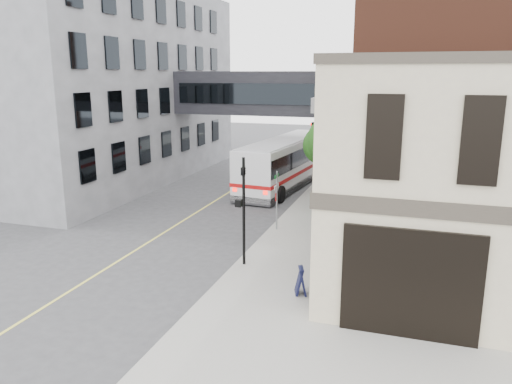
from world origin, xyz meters
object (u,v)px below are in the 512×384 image
Objects in this scene: bus at (286,161)px; newspaper_box at (318,205)px; pedestrian_a at (325,201)px; sandwich_board at (301,281)px; pedestrian_b at (318,195)px; pedestrian_c at (335,183)px.

bus is 13.01× the size of newspaper_box.
pedestrian_a is 10.46m from sandwich_board.
pedestrian_a is 1.52m from pedestrian_b.
bus is at bearing 166.58° from pedestrian_c.
bus is 4.92m from pedestrian_c.
newspaper_box is 0.96× the size of sandwich_board.
pedestrian_a reaches higher than newspaper_box.
bus is 6.69m from pedestrian_b.
pedestrian_c is at bearing 76.16° from sandwich_board.
pedestrian_c is (-0.09, 4.29, 0.09)m from pedestrian_a.
sandwich_board reaches higher than newspaper_box.
pedestrian_a reaches higher than sandwich_board.
pedestrian_b is at bearing -58.72° from bus.
newspaper_box is (-0.31, -4.07, -0.42)m from pedestrian_c.
sandwich_board is at bearing -73.60° from bus.
pedestrian_b is at bearing 79.90° from sandwich_board.
pedestrian_c is at bearing 66.45° from newspaper_box.
pedestrian_c reaches higher than pedestrian_a.
pedestrian_c reaches higher than sandwich_board.
bus is 8.19m from pedestrian_a.
pedestrian_c is at bearing 45.87° from pedestrian_b.
sandwich_board is at bearing -115.20° from pedestrian_b.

